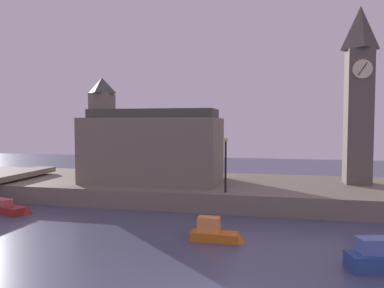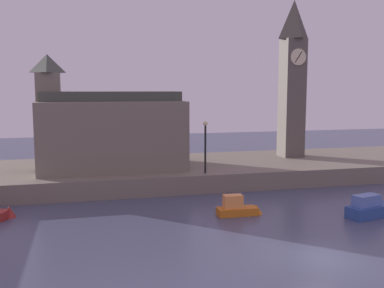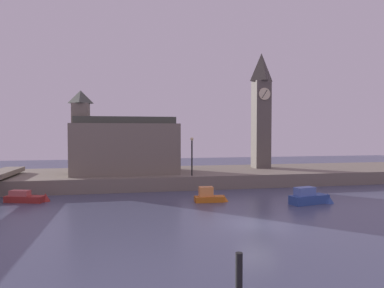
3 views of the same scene
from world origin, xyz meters
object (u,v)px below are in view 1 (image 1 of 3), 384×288
Objects in this scene: parliament_hall at (150,146)px; boat_dinghy_red at (10,208)px; clock_tower at (359,92)px; boat_patrol_orange at (218,233)px; streetlamp at (226,158)px.

boat_dinghy_red is at bearing -135.44° from parliament_hall.
boat_patrol_orange is at bearing -127.34° from clock_tower.
parliament_hall is at bearing -172.84° from clock_tower.
clock_tower is 4.84× the size of boat_patrol_orange.
clock_tower is 18.93m from parliament_hall.
boat_patrol_orange is at bearing -10.84° from boat_dinghy_red.
boat_patrol_orange is (0.41, -7.05, -3.65)m from streetlamp.
parliament_hall is 14.38m from boat_patrol_orange.
clock_tower is at bearing 31.19° from streetlamp.
parliament_hall is 3.82× the size of boat_patrol_orange.
clock_tower is at bearing 52.66° from boat_patrol_orange.
streetlamp is (7.43, -4.23, -0.63)m from parliament_hall.
boat_patrol_orange is at bearing -86.63° from streetlamp.
streetlamp is 7.95m from boat_patrol_orange.
boat_dinghy_red is 1.31× the size of boat_patrol_orange.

